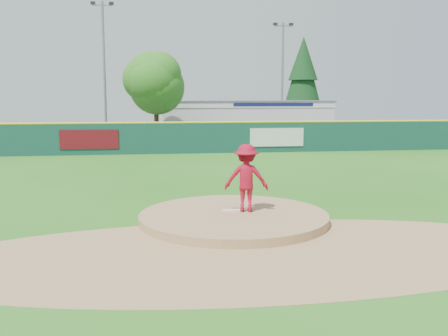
{
  "coord_description": "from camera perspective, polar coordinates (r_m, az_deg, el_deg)",
  "views": [
    {
      "loc": [
        -2.28,
        -14.02,
        3.59
      ],
      "look_at": [
        0.0,
        2.0,
        1.3
      ],
      "focal_mm": 40.0,
      "sensor_mm": 36.0,
      "label": 1
    }
  ],
  "objects": [
    {
      "name": "light_pole_right",
      "position": [
        44.52,
        6.69,
        10.52
      ],
      "size": [
        1.75,
        0.25,
        10.0
      ],
      "color": "gray",
      "rests_on": "ground"
    },
    {
      "name": "fence_banners",
      "position": [
        32.11,
        -4.42,
        3.41
      ],
      "size": [
        15.64,
        0.04,
        1.2
      ],
      "color": "#600D15",
      "rests_on": "ground"
    },
    {
      "name": "pool_building_grp",
      "position": [
        46.8,
        2.1,
        5.7
      ],
      "size": [
        15.2,
        8.2,
        3.31
      ],
      "color": "silver",
      "rests_on": "ground"
    },
    {
      "name": "pitchers_mound",
      "position": [
        14.66,
        1.11,
        -6.13
      ],
      "size": [
        5.5,
        5.5,
        0.5
      ],
      "primitive_type": "cylinder",
      "color": "#9E774C",
      "rests_on": "ground"
    },
    {
      "name": "pitcher",
      "position": [
        14.67,
        2.57,
        -1.15
      ],
      "size": [
        1.41,
        0.99,
        1.99
      ],
      "primitive_type": "imported",
      "rotation": [
        0.0,
        0.0,
        2.93
      ],
      "color": "maroon",
      "rests_on": "pitchers_mound"
    },
    {
      "name": "infield_dirt_arc",
      "position": [
        11.82,
        3.47,
        -9.63
      ],
      "size": [
        15.4,
        15.4,
        0.01
      ],
      "primitive_type": "cylinder",
      "color": "#9E774C",
      "rests_on": "ground"
    },
    {
      "name": "van",
      "position": [
        38.41,
        -4.3,
        3.84
      ],
      "size": [
        5.9,
        3.81,
        1.51
      ],
      "primitive_type": "imported",
      "rotation": [
        0.0,
        0.0,
        1.31
      ],
      "color": "white",
      "rests_on": "parking_lot"
    },
    {
      "name": "pitching_rubber",
      "position": [
        14.88,
        0.93,
        -4.84
      ],
      "size": [
        0.6,
        0.15,
        0.04
      ],
      "primitive_type": "cube",
      "color": "white",
      "rests_on": "pitchers_mound"
    },
    {
      "name": "parking_lot",
      "position": [
        41.24,
        -4.91,
        3.05
      ],
      "size": [
        44.0,
        16.0,
        0.02
      ],
      "primitive_type": "cube",
      "color": "#38383A",
      "rests_on": "ground"
    },
    {
      "name": "outfield_fence",
      "position": [
        32.2,
        -4.03,
        3.59
      ],
      "size": [
        40.0,
        0.14,
        2.07
      ],
      "color": "#123D34",
      "rests_on": "ground"
    },
    {
      "name": "ground",
      "position": [
        14.66,
        1.11,
        -6.13
      ],
      "size": [
        120.0,
        120.0,
        0.0
      ],
      "primitive_type": "plane",
      "color": "#286B19",
      "rests_on": "ground"
    },
    {
      "name": "deciduous_tree",
      "position": [
        39.04,
        -7.8,
        9.4
      ],
      "size": [
        5.6,
        5.6,
        7.36
      ],
      "color": "#382314",
      "rests_on": "ground"
    },
    {
      "name": "conifer_tree",
      "position": [
        52.34,
        9.01,
        10.1
      ],
      "size": [
        4.4,
        4.4,
        9.5
      ],
      "color": "#382314",
      "rests_on": "ground"
    },
    {
      "name": "light_pole_left",
      "position": [
        41.26,
        -13.53,
        11.26
      ],
      "size": [
        1.75,
        0.25,
        11.0
      ],
      "color": "gray",
      "rests_on": "ground"
    }
  ]
}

